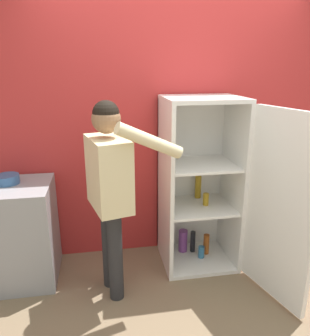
# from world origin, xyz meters

# --- Properties ---
(ground_plane) EXTENTS (12.00, 12.00, 0.00)m
(ground_plane) POSITION_xyz_m (0.00, 0.00, 0.00)
(ground_plane) COLOR #7A664C
(wall_back) EXTENTS (7.00, 0.06, 2.55)m
(wall_back) POSITION_xyz_m (0.00, 0.98, 1.27)
(wall_back) COLOR #B72D2D
(wall_back) RESTS_ON ground_plane
(refrigerator) EXTENTS (0.90, 1.26, 1.60)m
(refrigerator) POSITION_xyz_m (0.32, 0.54, 0.79)
(refrigerator) COLOR white
(refrigerator) RESTS_ON ground_plane
(person) EXTENTS (0.73, 0.60, 1.62)m
(person) POSITION_xyz_m (-0.62, 0.30, 1.02)
(person) COLOR #262628
(person) RESTS_ON ground_plane
(counter) EXTENTS (0.61, 0.60, 0.89)m
(counter) POSITION_xyz_m (-1.43, 0.63, 0.45)
(counter) COLOR gray
(counter) RESTS_ON ground_plane
(bowl) EXTENTS (0.20, 0.20, 0.08)m
(bowl) POSITION_xyz_m (-1.48, 0.69, 0.93)
(bowl) COLOR #335B8E
(bowl) RESTS_ON counter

